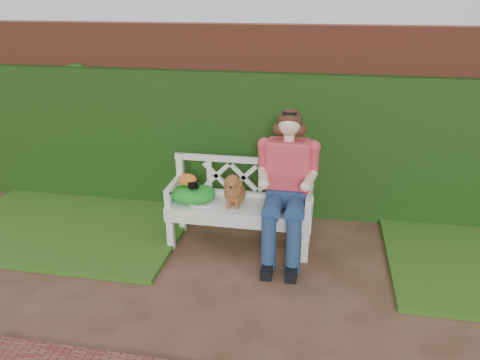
# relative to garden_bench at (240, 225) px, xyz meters

# --- Properties ---
(ground) EXTENTS (60.00, 60.00, 0.00)m
(ground) POSITION_rel_garden_bench_xyz_m (0.43, -0.80, -0.24)
(ground) COLOR #41291A
(brick_wall) EXTENTS (10.00, 0.30, 2.20)m
(brick_wall) POSITION_rel_garden_bench_xyz_m (0.43, 1.10, 0.86)
(brick_wall) COLOR brown
(brick_wall) RESTS_ON ground
(ivy_hedge) EXTENTS (10.00, 0.18, 1.70)m
(ivy_hedge) POSITION_rel_garden_bench_xyz_m (0.43, 0.88, 0.61)
(ivy_hedge) COLOR #2A5817
(ivy_hedge) RESTS_ON ground
(grass_left) EXTENTS (2.60, 2.00, 0.05)m
(grass_left) POSITION_rel_garden_bench_xyz_m (-1.97, 0.10, -0.21)
(grass_left) COLOR #234F12
(grass_left) RESTS_ON ground
(garden_bench) EXTENTS (1.63, 0.76, 0.48)m
(garden_bench) POSITION_rel_garden_bench_xyz_m (0.00, 0.00, 0.00)
(garden_bench) COLOR white
(garden_bench) RESTS_ON ground
(seated_woman) EXTENTS (0.90, 1.03, 1.52)m
(seated_woman) POSITION_rel_garden_bench_xyz_m (0.48, -0.02, 0.52)
(seated_woman) COLOR #FC536A
(seated_woman) RESTS_ON ground
(dog) EXTENTS (0.33, 0.38, 0.36)m
(dog) POSITION_rel_garden_bench_xyz_m (-0.06, -0.01, 0.42)
(dog) COLOR #AC623E
(dog) RESTS_ON garden_bench
(tennis_racket) EXTENTS (0.66, 0.35, 0.03)m
(tennis_racket) POSITION_rel_garden_bench_xyz_m (-0.41, -0.05, 0.26)
(tennis_racket) COLOR white
(tennis_racket) RESTS_ON garden_bench
(green_bag) EXTENTS (0.59, 0.53, 0.17)m
(green_bag) POSITION_rel_garden_bench_xyz_m (-0.51, -0.01, 0.32)
(green_bag) COLOR #2B8728
(green_bag) RESTS_ON garden_bench
(camera_item) EXTENTS (0.11, 0.08, 0.07)m
(camera_item) POSITION_rel_garden_bench_xyz_m (-0.48, -0.04, 0.44)
(camera_item) COLOR black
(camera_item) RESTS_ON green_bag
(baseball_glove) EXTENTS (0.25, 0.21, 0.13)m
(baseball_glove) POSITION_rel_garden_bench_xyz_m (-0.56, -0.01, 0.47)
(baseball_glove) COLOR orange
(baseball_glove) RESTS_ON green_bag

